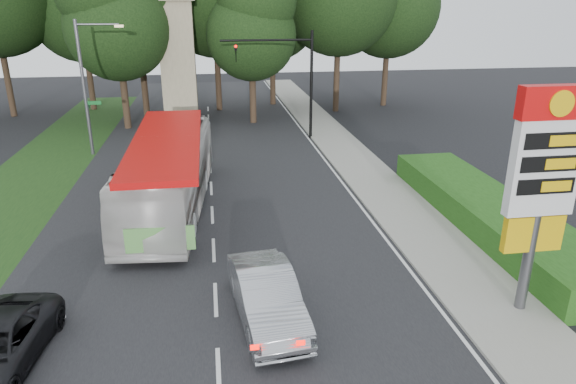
{
  "coord_description": "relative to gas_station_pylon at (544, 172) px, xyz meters",
  "views": [
    {
      "loc": [
        0.13,
        -10.28,
        8.86
      ],
      "look_at": [
        2.88,
        7.54,
        2.2
      ],
      "focal_mm": 32.0,
      "sensor_mm": 36.0,
      "label": 1
    }
  ],
  "objects": [
    {
      "name": "road_surface",
      "position": [
        -9.2,
        10.01,
        -4.44
      ],
      "size": [
        14.0,
        80.0,
        0.02
      ],
      "primitive_type": "cube",
      "color": "black",
      "rests_on": "ground"
    },
    {
      "name": "sidewalk_right",
      "position": [
        -0.7,
        10.01,
        -4.39
      ],
      "size": [
        3.0,
        80.0,
        0.12
      ],
      "primitive_type": "cube",
      "color": "gray",
      "rests_on": "ground"
    },
    {
      "name": "grass_verge_left",
      "position": [
        -18.7,
        16.01,
        -4.44
      ],
      "size": [
        5.0,
        50.0,
        0.02
      ],
      "primitive_type": "cube",
      "color": "#193814",
      "rests_on": "ground"
    },
    {
      "name": "hedge",
      "position": [
        2.3,
        6.01,
        -3.85
      ],
      "size": [
        3.0,
        14.0,
        1.2
      ],
      "primitive_type": "cube",
      "color": "#1E4A13",
      "rests_on": "ground"
    },
    {
      "name": "gas_station_pylon",
      "position": [
        0.0,
        0.0,
        0.0
      ],
      "size": [
        2.1,
        0.45,
        6.85
      ],
      "color": "#59595E",
      "rests_on": "ground"
    },
    {
      "name": "traffic_signal_mast",
      "position": [
        -3.52,
        22.0,
        0.22
      ],
      "size": [
        6.1,
        0.35,
        7.2
      ],
      "color": "black",
      "rests_on": "ground"
    },
    {
      "name": "streetlight_signs",
      "position": [
        -16.19,
        20.01,
        -0.01
      ],
      "size": [
        2.75,
        0.98,
        8.0
      ],
      "color": "#59595E",
      "rests_on": "ground"
    },
    {
      "name": "monument",
      "position": [
        -11.2,
        28.01,
        0.66
      ],
      "size": [
        3.0,
        3.0,
        10.05
      ],
      "color": "gray",
      "rests_on": "ground"
    },
    {
      "name": "tree_monument_left",
      "position": [
        -15.2,
        27.01,
        4.23
      ],
      "size": [
        7.28,
        7.28,
        14.3
      ],
      "color": "#2D2116",
      "rests_on": "ground"
    },
    {
      "name": "tree_monument_right",
      "position": [
        -5.7,
        27.51,
        3.56
      ],
      "size": [
        6.72,
        6.72,
        13.2
      ],
      "color": "#2D2116",
      "rests_on": "ground"
    },
    {
      "name": "transit_bus",
      "position": [
        -10.99,
        10.11,
        -2.78
      ],
      "size": [
        3.85,
        12.2,
        3.34
      ],
      "primitive_type": "imported",
      "rotation": [
        0.0,
        0.0,
        -0.09
      ],
      "color": "silver",
      "rests_on": "ground"
    },
    {
      "name": "sedan_silver",
      "position": [
        -7.7,
        0.71,
        -3.67
      ],
      "size": [
        2.15,
        4.89,
        1.56
      ],
      "primitive_type": "imported",
      "rotation": [
        0.0,
        0.0,
        0.11
      ],
      "color": "#A4A6AC",
      "rests_on": "ground"
    }
  ]
}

